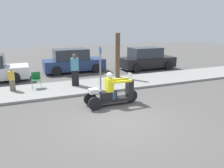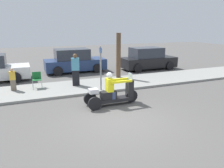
% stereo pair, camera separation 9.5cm
% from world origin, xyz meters
% --- Properties ---
extents(ground_plane, '(60.00, 60.00, 0.00)m').
position_xyz_m(ground_plane, '(0.00, 0.00, 0.00)').
color(ground_plane, '#565451').
extents(sidewalk_strip, '(28.00, 2.80, 0.12)m').
position_xyz_m(sidewalk_strip, '(0.00, 4.60, 0.06)').
color(sidewalk_strip, gray).
rests_on(sidewalk_strip, ground).
extents(motorcycle_trike, '(2.35, 0.75, 1.43)m').
position_xyz_m(motorcycle_trike, '(0.30, 1.54, 0.51)').
color(motorcycle_trike, black).
rests_on(motorcycle_trike, ground).
extents(spectator_end_of_line, '(0.29, 0.19, 1.13)m').
position_xyz_m(spectator_end_of_line, '(-3.65, 5.03, 0.66)').
color(spectator_end_of_line, '#726656').
rests_on(spectator_end_of_line, sidewalk_strip).
extents(spectator_by_tree, '(0.46, 0.35, 1.73)m').
position_xyz_m(spectator_by_tree, '(-0.52, 4.78, 0.95)').
color(spectator_by_tree, black).
rests_on(spectator_by_tree, sidewalk_strip).
extents(folding_chair_set_back, '(0.49, 0.49, 0.82)m').
position_xyz_m(folding_chair_set_back, '(-2.51, 5.12, 0.62)').
color(folding_chair_set_back, '#A5A8AD').
rests_on(folding_chair_set_back, sidewalk_strip).
extents(parked_car_lot_far, '(4.30, 2.01, 1.68)m').
position_xyz_m(parked_car_lot_far, '(0.32, 8.97, 0.78)').
color(parked_car_lot_far, navy).
rests_on(parked_car_lot_far, ground).
extents(parked_car_lot_center, '(4.22, 1.93, 1.67)m').
position_xyz_m(parked_car_lot_center, '(5.79, 7.84, 0.78)').
color(parked_car_lot_center, black).
rests_on(parked_car_lot_center, ground).
extents(tree_trunk, '(0.28, 0.28, 2.74)m').
position_xyz_m(tree_trunk, '(2.38, 5.67, 1.49)').
color(tree_trunk, brown).
rests_on(tree_trunk, sidewalk_strip).
extents(street_sign, '(0.08, 0.36, 2.20)m').
position_xyz_m(street_sign, '(0.45, 3.45, 1.32)').
color(street_sign, gray).
rests_on(street_sign, sidewalk_strip).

